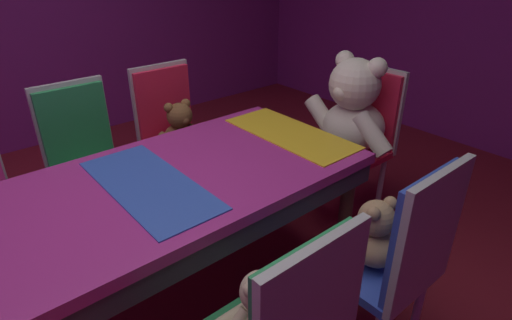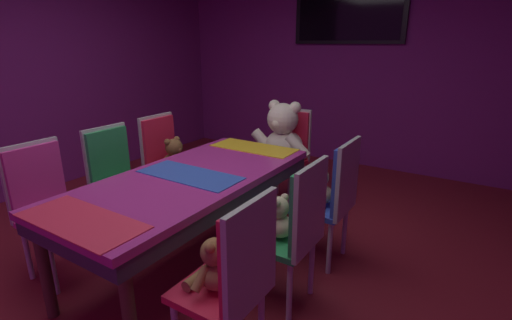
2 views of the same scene
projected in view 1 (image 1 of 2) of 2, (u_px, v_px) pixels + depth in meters
name	position (u px, v px, depth m)	size (l,w,h in m)	color
ground_plane	(166.00, 310.00, 2.12)	(7.90, 7.90, 0.00)	maroon
banquet_table	(151.00, 202.00, 1.82)	(0.90, 2.02, 0.75)	#B22D8C
chair_left_1	(82.00, 150.00, 2.42)	(0.42, 0.41, 0.98)	#268C4C
chair_left_2	(170.00, 124.00, 2.78)	(0.42, 0.41, 0.98)	red
teddy_left_2	(181.00, 130.00, 2.67)	(0.27, 0.35, 0.33)	brown
teddy_right_1	(260.00, 310.00, 1.38)	(0.23, 0.30, 0.28)	beige
chair_right_2	(404.00, 252.00, 1.61)	(0.42, 0.41, 0.98)	#2D47B2
teddy_right_2	(373.00, 236.00, 1.71)	(0.25, 0.32, 0.30)	tan
throne_chair	(365.00, 127.00, 2.74)	(0.41, 0.42, 0.98)	red
king_teddy_bear	(351.00, 114.00, 2.58)	(0.67, 0.52, 0.63)	silver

